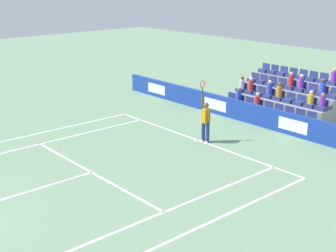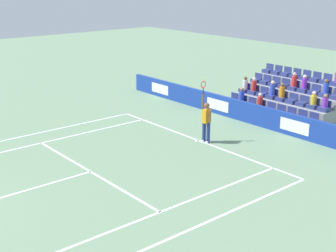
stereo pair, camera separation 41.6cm
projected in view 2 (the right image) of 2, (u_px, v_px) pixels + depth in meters
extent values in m
cube|color=white|center=(198.00, 140.00, 20.97)|extent=(10.97, 0.10, 0.01)
cube|color=white|center=(91.00, 172.00, 17.62)|extent=(8.23, 0.10, 0.01)
cube|color=white|center=(6.00, 196.00, 15.67)|extent=(0.10, 6.40, 0.01)
cube|color=white|center=(32.00, 145.00, 20.36)|extent=(0.10, 11.89, 0.01)
cube|color=white|center=(148.00, 217.00, 14.33)|extent=(0.10, 11.89, 0.01)
cube|color=white|center=(19.00, 137.00, 21.37)|extent=(0.10, 11.89, 0.01)
cube|color=white|center=(178.00, 235.00, 13.33)|extent=(0.10, 11.89, 0.01)
cube|color=white|center=(197.00, 141.00, 20.91)|extent=(0.10, 0.20, 0.01)
cube|color=#193899|center=(254.00, 114.00, 23.09)|extent=(19.22, 0.20, 1.00)
cube|color=white|center=(294.00, 126.00, 21.27)|extent=(1.54, 0.01, 0.56)
cube|color=white|center=(218.00, 105.00, 24.79)|extent=(1.54, 0.01, 0.56)
cube|color=white|center=(160.00, 89.00, 28.31)|extent=(1.54, 0.01, 0.56)
cylinder|color=navy|center=(208.00, 133.00, 20.54)|extent=(0.16, 0.16, 0.90)
cylinder|color=navy|center=(204.00, 132.00, 20.70)|extent=(0.16, 0.16, 0.90)
cube|color=white|center=(208.00, 142.00, 20.67)|extent=(0.14, 0.27, 0.08)
cube|color=white|center=(204.00, 141.00, 20.83)|extent=(0.14, 0.27, 0.08)
cube|color=orange|center=(207.00, 116.00, 20.39)|extent=(0.25, 0.38, 0.60)
sphere|color=brown|center=(207.00, 105.00, 20.26)|extent=(0.24, 0.24, 0.24)
cylinder|color=brown|center=(203.00, 101.00, 20.36)|extent=(0.09, 0.09, 0.62)
cylinder|color=brown|center=(210.00, 117.00, 20.21)|extent=(0.09, 0.09, 0.56)
cylinder|color=black|center=(203.00, 91.00, 20.22)|extent=(0.04, 0.04, 0.28)
torus|color=red|center=(203.00, 84.00, 20.14)|extent=(0.06, 0.31, 0.31)
sphere|color=#D1E533|center=(203.00, 78.00, 20.05)|extent=(0.07, 0.07, 0.07)
cube|color=gray|center=(268.00, 116.00, 23.84)|extent=(5.58, 0.95, 0.42)
cube|color=navy|center=(311.00, 121.00, 21.93)|extent=(0.48, 0.44, 0.20)
cube|color=navy|center=(314.00, 115.00, 21.97)|extent=(0.48, 0.04, 0.30)
cube|color=navy|center=(300.00, 118.00, 22.38)|extent=(0.48, 0.44, 0.20)
cube|color=navy|center=(303.00, 113.00, 22.43)|extent=(0.48, 0.04, 0.30)
cube|color=navy|center=(289.00, 116.00, 22.84)|extent=(0.48, 0.44, 0.20)
cube|color=navy|center=(292.00, 110.00, 22.88)|extent=(0.48, 0.04, 0.30)
cube|color=navy|center=(279.00, 113.00, 23.29)|extent=(0.48, 0.44, 0.20)
cube|color=navy|center=(282.00, 107.00, 23.34)|extent=(0.48, 0.04, 0.30)
cube|color=navy|center=(269.00, 110.00, 23.74)|extent=(0.48, 0.44, 0.20)
cube|color=navy|center=(271.00, 105.00, 23.79)|extent=(0.48, 0.04, 0.30)
cube|color=navy|center=(259.00, 108.00, 24.20)|extent=(0.48, 0.44, 0.20)
cube|color=navy|center=(262.00, 102.00, 24.24)|extent=(0.48, 0.04, 0.30)
cube|color=navy|center=(250.00, 105.00, 24.65)|extent=(0.48, 0.44, 0.20)
cube|color=navy|center=(252.00, 100.00, 24.70)|extent=(0.48, 0.04, 0.30)
cube|color=navy|center=(241.00, 103.00, 25.11)|extent=(0.48, 0.44, 0.20)
cube|color=navy|center=(243.00, 98.00, 25.15)|extent=(0.48, 0.04, 0.30)
cube|color=navy|center=(232.00, 101.00, 25.56)|extent=(0.48, 0.44, 0.20)
cube|color=navy|center=(235.00, 96.00, 25.61)|extent=(0.48, 0.04, 0.30)
cube|color=gray|center=(280.00, 109.00, 24.35)|extent=(5.58, 0.95, 0.84)
cube|color=navy|center=(324.00, 109.00, 22.38)|extent=(0.48, 0.44, 0.20)
cube|color=navy|center=(327.00, 103.00, 22.42)|extent=(0.48, 0.04, 0.30)
cube|color=navy|center=(312.00, 106.00, 22.83)|extent=(0.48, 0.44, 0.20)
cube|color=navy|center=(315.00, 101.00, 22.88)|extent=(0.48, 0.04, 0.30)
cube|color=navy|center=(302.00, 104.00, 23.29)|extent=(0.48, 0.44, 0.20)
cube|color=navy|center=(304.00, 98.00, 23.33)|extent=(0.48, 0.04, 0.30)
cube|color=navy|center=(291.00, 101.00, 23.74)|extent=(0.48, 0.44, 0.20)
cube|color=navy|center=(294.00, 96.00, 23.79)|extent=(0.48, 0.04, 0.30)
cube|color=navy|center=(281.00, 99.00, 24.20)|extent=(0.48, 0.44, 0.20)
cube|color=navy|center=(284.00, 94.00, 24.24)|extent=(0.48, 0.04, 0.30)
cube|color=navy|center=(271.00, 97.00, 24.65)|extent=(0.48, 0.44, 0.20)
cube|color=navy|center=(274.00, 92.00, 24.70)|extent=(0.48, 0.04, 0.30)
cube|color=navy|center=(262.00, 95.00, 25.10)|extent=(0.48, 0.44, 0.20)
cube|color=navy|center=(265.00, 89.00, 25.15)|extent=(0.48, 0.04, 0.30)
cube|color=navy|center=(253.00, 92.00, 25.56)|extent=(0.48, 0.44, 0.20)
cube|color=navy|center=(256.00, 87.00, 25.61)|extent=(0.48, 0.04, 0.30)
cube|color=navy|center=(244.00, 90.00, 26.01)|extent=(0.48, 0.44, 0.20)
cube|color=navy|center=(247.00, 85.00, 26.06)|extent=(0.48, 0.04, 0.30)
cube|color=gray|center=(292.00, 102.00, 24.87)|extent=(5.58, 0.95, 1.26)
cube|color=navy|center=(336.00, 97.00, 22.83)|extent=(0.48, 0.44, 0.20)
cube|color=navy|center=(325.00, 95.00, 23.28)|extent=(0.48, 0.44, 0.20)
cube|color=navy|center=(327.00, 89.00, 23.33)|extent=(0.48, 0.04, 0.30)
cube|color=navy|center=(314.00, 93.00, 23.74)|extent=(0.48, 0.44, 0.20)
cube|color=navy|center=(316.00, 87.00, 23.79)|extent=(0.48, 0.04, 0.30)
cube|color=navy|center=(303.00, 90.00, 24.19)|extent=(0.48, 0.44, 0.20)
cube|color=navy|center=(306.00, 85.00, 24.24)|extent=(0.48, 0.04, 0.30)
cube|color=navy|center=(293.00, 88.00, 24.65)|extent=(0.48, 0.44, 0.20)
cube|color=navy|center=(296.00, 83.00, 24.69)|extent=(0.48, 0.04, 0.30)
cube|color=navy|center=(283.00, 86.00, 25.10)|extent=(0.48, 0.44, 0.20)
cube|color=navy|center=(286.00, 81.00, 25.15)|extent=(0.48, 0.04, 0.30)
cube|color=navy|center=(274.00, 84.00, 25.56)|extent=(0.48, 0.44, 0.20)
cube|color=navy|center=(277.00, 79.00, 25.60)|extent=(0.48, 0.04, 0.30)
cube|color=navy|center=(265.00, 82.00, 26.01)|extent=(0.48, 0.44, 0.20)
cube|color=navy|center=(267.00, 77.00, 26.06)|extent=(0.48, 0.04, 0.30)
cube|color=navy|center=(256.00, 81.00, 26.47)|extent=(0.48, 0.44, 0.20)
cube|color=navy|center=(259.00, 76.00, 26.51)|extent=(0.48, 0.04, 0.30)
cube|color=gray|center=(303.00, 95.00, 25.38)|extent=(5.58, 0.95, 1.68)
cube|color=navy|center=(336.00, 84.00, 23.74)|extent=(0.48, 0.44, 0.20)
cube|color=navy|center=(325.00, 82.00, 24.19)|extent=(0.48, 0.44, 0.20)
cube|color=navy|center=(328.00, 76.00, 24.24)|extent=(0.48, 0.04, 0.30)
cube|color=navy|center=(315.00, 80.00, 24.65)|extent=(0.48, 0.44, 0.20)
cube|color=navy|center=(317.00, 75.00, 24.69)|extent=(0.48, 0.04, 0.30)
cube|color=navy|center=(305.00, 78.00, 25.10)|extent=(0.48, 0.44, 0.20)
cube|color=navy|center=(307.00, 73.00, 25.15)|extent=(0.48, 0.04, 0.30)
cube|color=navy|center=(295.00, 76.00, 25.55)|extent=(0.48, 0.44, 0.20)
cube|color=navy|center=(297.00, 71.00, 25.60)|extent=(0.48, 0.04, 0.30)
cube|color=navy|center=(285.00, 74.00, 26.01)|extent=(0.48, 0.44, 0.20)
cube|color=navy|center=(288.00, 69.00, 26.05)|extent=(0.48, 0.04, 0.30)
cube|color=navy|center=(276.00, 73.00, 26.46)|extent=(0.48, 0.44, 0.20)
cube|color=navy|center=(279.00, 68.00, 26.51)|extent=(0.48, 0.04, 0.30)
cube|color=navy|center=(267.00, 71.00, 26.92)|extent=(0.48, 0.44, 0.20)
cube|color=navy|center=(270.00, 66.00, 26.96)|extent=(0.48, 0.04, 0.30)
cylinder|color=blue|center=(326.00, 88.00, 23.21)|extent=(0.28, 0.28, 0.48)
sphere|color=brown|center=(327.00, 81.00, 23.11)|extent=(0.20, 0.20, 0.20)
cylinder|color=white|center=(245.00, 84.00, 25.94)|extent=(0.28, 0.28, 0.48)
sphere|color=brown|center=(245.00, 78.00, 25.84)|extent=(0.20, 0.20, 0.20)
cylinder|color=red|center=(294.00, 81.00, 24.57)|extent=(0.28, 0.28, 0.53)
sphere|color=#D3A884|center=(295.00, 74.00, 24.46)|extent=(0.20, 0.20, 0.20)
cylinder|color=orange|center=(282.00, 92.00, 24.11)|extent=(0.28, 0.28, 0.54)
sphere|color=brown|center=(283.00, 85.00, 24.00)|extent=(0.20, 0.20, 0.20)
cylinder|color=yellow|center=(314.00, 100.00, 22.77)|extent=(0.28, 0.28, 0.44)
sphere|color=beige|center=(314.00, 93.00, 22.67)|extent=(0.20, 0.20, 0.20)
cylinder|color=red|center=(260.00, 101.00, 24.13)|extent=(0.28, 0.28, 0.46)
sphere|color=beige|center=(260.00, 95.00, 24.03)|extent=(0.20, 0.20, 0.20)
cylinder|color=red|center=(254.00, 86.00, 25.48)|extent=(0.28, 0.28, 0.52)
sphere|color=beige|center=(254.00, 79.00, 25.37)|extent=(0.20, 0.20, 0.20)
cylinder|color=purple|center=(304.00, 84.00, 24.12)|extent=(0.28, 0.28, 0.51)
sphere|color=beige|center=(305.00, 77.00, 24.01)|extent=(0.20, 0.20, 0.20)
cylinder|color=blue|center=(242.00, 96.00, 25.03)|extent=(0.28, 0.28, 0.52)
sphere|color=#9E7251|center=(242.00, 89.00, 24.92)|extent=(0.20, 0.20, 0.20)
cylinder|color=purple|center=(325.00, 102.00, 22.31)|extent=(0.28, 0.28, 0.43)
sphere|color=#9E7251|center=(326.00, 96.00, 22.22)|extent=(0.20, 0.20, 0.20)
cylinder|color=blue|center=(272.00, 90.00, 24.57)|extent=(0.28, 0.28, 0.55)
sphere|color=beige|center=(273.00, 83.00, 24.45)|extent=(0.20, 0.20, 0.20)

